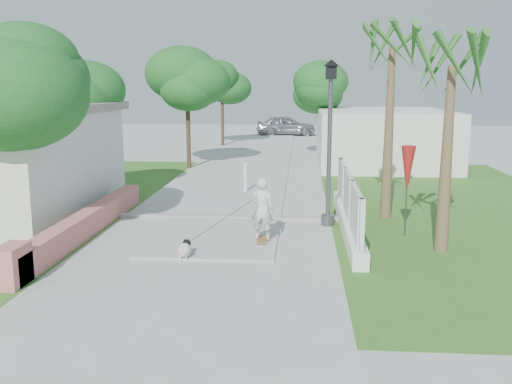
# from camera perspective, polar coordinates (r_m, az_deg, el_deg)

# --- Properties ---
(ground) EXTENTS (90.00, 90.00, 0.00)m
(ground) POSITION_cam_1_polar(r_m,az_deg,el_deg) (10.70, -7.43, -10.14)
(ground) COLOR #B7B7B2
(ground) RESTS_ON ground
(path_strip) EXTENTS (3.20, 36.00, 0.06)m
(path_strip) POSITION_cam_1_polar(r_m,az_deg,el_deg) (30.09, 0.40, 3.52)
(path_strip) COLOR #B7B7B2
(path_strip) RESTS_ON ground
(curb) EXTENTS (6.50, 0.25, 0.10)m
(curb) POSITION_cam_1_polar(r_m,az_deg,el_deg) (16.35, -3.13, -2.54)
(curb) COLOR #999993
(curb) RESTS_ON ground
(grass_left) EXTENTS (8.00, 20.00, 0.01)m
(grass_left) POSITION_cam_1_polar(r_m,az_deg,el_deg) (20.34, -22.28, -0.83)
(grass_left) COLOR #396C22
(grass_left) RESTS_ON ground
(grass_right) EXTENTS (8.00, 20.00, 0.01)m
(grass_right) POSITION_cam_1_polar(r_m,az_deg,el_deg) (18.81, 19.39, -1.52)
(grass_right) COLOR #396C22
(grass_right) RESTS_ON ground
(pink_wall) EXTENTS (0.45, 8.20, 0.80)m
(pink_wall) POSITION_cam_1_polar(r_m,az_deg,el_deg) (14.81, -17.20, -3.37)
(pink_wall) COLOR #CB7668
(pink_wall) RESTS_ON ground
(lattice_fence) EXTENTS (0.35, 7.00, 1.50)m
(lattice_fence) POSITION_cam_1_polar(r_m,az_deg,el_deg) (15.18, 9.18, -1.78)
(lattice_fence) COLOR white
(lattice_fence) RESTS_ON ground
(building_right) EXTENTS (6.00, 8.00, 2.60)m
(building_right) POSITION_cam_1_polar(r_m,az_deg,el_deg) (28.15, 12.43, 5.37)
(building_right) COLOR silver
(building_right) RESTS_ON ground
(street_lamp) EXTENTS (0.44, 0.44, 4.44)m
(street_lamp) POSITION_cam_1_polar(r_m,az_deg,el_deg) (15.36, 7.37, 5.51)
(street_lamp) COLOR #59595E
(street_lamp) RESTS_ON ground
(bollard) EXTENTS (0.14, 0.14, 1.09)m
(bollard) POSITION_cam_1_polar(r_m,az_deg,el_deg) (20.13, -1.07, 1.53)
(bollard) COLOR white
(bollard) RESTS_ON ground
(patio_umbrella) EXTENTS (0.36, 0.36, 2.30)m
(patio_umbrella) POSITION_cam_1_polar(r_m,az_deg,el_deg) (14.67, 14.92, 2.09)
(patio_umbrella) COLOR #59595E
(patio_umbrella) RESTS_ON ground
(tree_left_near) EXTENTS (3.60, 3.60, 5.28)m
(tree_left_near) POSITION_cam_1_polar(r_m,az_deg,el_deg) (14.37, -23.28, 9.97)
(tree_left_near) COLOR #4C3826
(tree_left_near) RESTS_ON ground
(tree_left_mid) EXTENTS (3.20, 3.20, 4.85)m
(tree_left_mid) POSITION_cam_1_polar(r_m,az_deg,el_deg) (19.78, -18.39, 9.31)
(tree_left_mid) COLOR #4C3826
(tree_left_mid) RESTS_ON ground
(tree_path_left) EXTENTS (3.40, 3.40, 5.23)m
(tree_path_left) POSITION_cam_1_polar(r_m,az_deg,el_deg) (26.26, -6.85, 10.69)
(tree_path_left) COLOR #4C3826
(tree_path_left) RESTS_ON ground
(tree_path_right) EXTENTS (3.00, 3.00, 4.79)m
(tree_path_right) POSITION_cam_1_polar(r_m,az_deg,el_deg) (29.78, 6.69, 10.06)
(tree_path_right) COLOR #4C3826
(tree_path_right) RESTS_ON ground
(tree_path_far) EXTENTS (3.20, 3.20, 5.17)m
(tree_path_far) POSITION_cam_1_polar(r_m,az_deg,el_deg) (36.09, -3.39, 10.73)
(tree_path_far) COLOR #4C3826
(tree_path_far) RESTS_ON ground
(palm_far) EXTENTS (1.80, 1.80, 5.30)m
(palm_far) POSITION_cam_1_polar(r_m,az_deg,el_deg) (16.48, 13.44, 12.83)
(palm_far) COLOR brown
(palm_far) RESTS_ON ground
(palm_near) EXTENTS (1.80, 1.80, 4.70)m
(palm_near) POSITION_cam_1_polar(r_m,az_deg,el_deg) (13.38, 18.97, 10.83)
(palm_near) COLOR brown
(palm_near) RESTS_ON ground
(skateboarder) EXTENTS (1.91, 1.69, 1.61)m
(skateboarder) POSITION_cam_1_polar(r_m,az_deg,el_deg) (13.32, -2.73, -2.66)
(skateboarder) COLOR olive
(skateboarder) RESTS_ON ground
(dog) EXTENTS (0.30, 0.63, 0.43)m
(dog) POSITION_cam_1_polar(r_m,az_deg,el_deg) (12.66, -7.14, -5.69)
(dog) COLOR silver
(dog) RESTS_ON ground
(parked_car) EXTENTS (4.63, 2.32, 1.51)m
(parked_car) POSITION_cam_1_polar(r_m,az_deg,el_deg) (43.37, 3.02, 6.67)
(parked_car) COLOR #95979C
(parked_car) RESTS_ON ground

